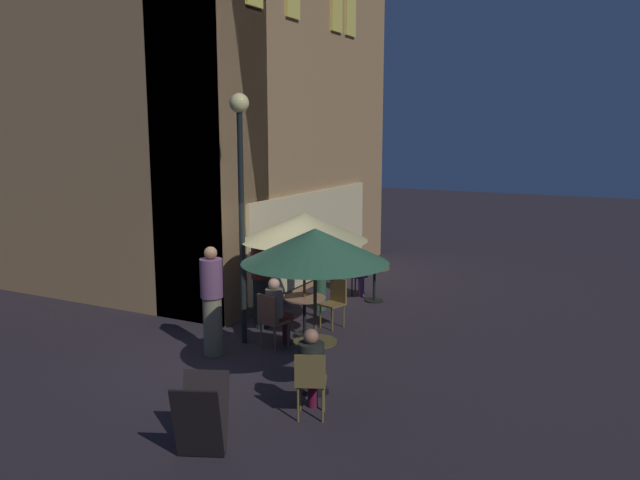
# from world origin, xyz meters

# --- Properties ---
(ground_plane) EXTENTS (60.00, 60.00, 0.00)m
(ground_plane) POSITION_xyz_m (0.00, 0.00, 0.00)
(ground_plane) COLOR #282228
(cafe_building) EXTENTS (8.05, 6.92, 8.53)m
(cafe_building) POSITION_xyz_m (3.88, 2.90, 4.26)
(cafe_building) COLOR #A27A4E
(cafe_building) RESTS_ON ground
(street_lamp_near_corner) EXTENTS (0.33, 0.33, 4.35)m
(street_lamp_near_corner) POSITION_xyz_m (0.76, 0.08, 3.05)
(street_lamp_near_corner) COLOR black
(street_lamp_near_corner) RESTS_ON ground
(menu_sandwich_board) EXTENTS (0.81, 0.76, 0.92)m
(menu_sandwich_board) POSITION_xyz_m (-2.78, -1.70, 0.47)
(menu_sandwich_board) COLOR black
(menu_sandwich_board) RESTS_ON ground
(cafe_table_0) EXTENTS (0.77, 0.77, 0.74)m
(cafe_table_0) POSITION_xyz_m (1.55, -0.71, 0.55)
(cafe_table_0) COLOR black
(cafe_table_0) RESTS_ON ground
(cafe_table_1) EXTENTS (0.62, 0.62, 0.78)m
(cafe_table_1) POSITION_xyz_m (-0.59, -2.05, 0.52)
(cafe_table_1) COLOR black
(cafe_table_1) RESTS_ON ground
(cafe_table_2) EXTENTS (0.67, 0.67, 0.76)m
(cafe_table_2) POSITION_xyz_m (4.37, -0.93, 0.53)
(cafe_table_2) COLOR black
(cafe_table_2) RESTS_ON ground
(patio_umbrella_0) EXTENTS (2.28, 2.28, 2.29)m
(patio_umbrella_0) POSITION_xyz_m (1.55, -0.71, 2.04)
(patio_umbrella_0) COLOR black
(patio_umbrella_0) RESTS_ON ground
(patio_umbrella_1) EXTENTS (2.08, 2.08, 2.40)m
(patio_umbrella_1) POSITION_xyz_m (-0.59, -2.05, 2.15)
(patio_umbrella_1) COLOR black
(patio_umbrella_1) RESTS_ON ground
(cafe_chair_0) EXTENTS (0.49, 0.49, 0.98)m
(cafe_chair_0) POSITION_xyz_m (0.68, -0.52, 0.58)
(cafe_chair_0) COLOR brown
(cafe_chair_0) RESTS_ON ground
(cafe_chair_1) EXTENTS (0.50, 0.50, 0.94)m
(cafe_chair_1) POSITION_xyz_m (2.34, -0.96, 0.56)
(cafe_chair_1) COLOR brown
(cafe_chair_1) RESTS_ON ground
(cafe_chair_2) EXTENTS (0.53, 0.53, 0.92)m
(cafe_chair_2) POSITION_xyz_m (-1.39, -2.39, 0.57)
(cafe_chair_2) COLOR brown
(cafe_chair_2) RESTS_ON ground
(cafe_chair_3) EXTENTS (0.54, 0.54, 0.89)m
(cafe_chair_3) POSITION_xyz_m (4.82, -0.19, 0.55)
(cafe_chair_3) COLOR black
(cafe_chair_3) RESTS_ON ground
(patron_seated_0) EXTENTS (0.51, 0.37, 1.24)m
(patron_seated_0) POSITION_xyz_m (0.83, -0.56, 0.70)
(patron_seated_0) COLOR #461D17
(patron_seated_0) RESTS_ON ground
(patron_seated_1) EXTENTS (0.54, 0.47, 1.21)m
(patron_seated_1) POSITION_xyz_m (-1.26, -2.34, 0.69)
(patron_seated_1) COLOR #551026
(patron_seated_1) RESTS_ON ground
(patron_seated_2) EXTENTS (0.48, 0.53, 1.21)m
(patron_seated_2) POSITION_xyz_m (4.75, -0.30, 0.69)
(patron_seated_2) COLOR #5D3369
(patron_seated_2) RESTS_ON ground
(patron_standing_3) EXTENTS (0.37, 0.37, 1.80)m
(patron_standing_3) POSITION_xyz_m (1.67, 0.29, 0.90)
(patron_standing_3) COLOR black
(patron_standing_3) RESTS_ON ground
(patron_standing_4) EXTENTS (0.37, 0.37, 1.86)m
(patron_standing_4) POSITION_xyz_m (0.01, 0.20, 0.93)
(patron_standing_4) COLOR #767156
(patron_standing_4) RESTS_ON ground
(patron_standing_5) EXTENTS (0.31, 0.31, 1.75)m
(patron_standing_5) POSITION_xyz_m (3.25, -0.16, 0.89)
(patron_standing_5) COLOR #264F36
(patron_standing_5) RESTS_ON ground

